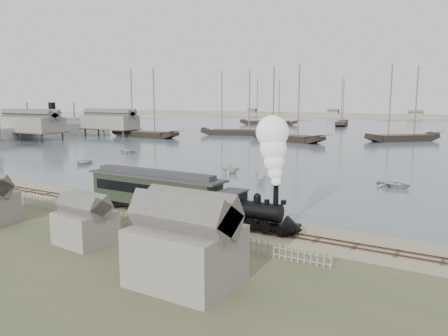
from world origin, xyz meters
The scene contains 24 objects.
ground centered at (0.00, 0.00, 0.00)m, with size 600.00×600.00×0.00m, color gray.
harbor_water centered at (0.00, 170.00, 0.03)m, with size 600.00×336.00×0.06m, color #41525D.
rail_track centered at (0.00, -2.00, 0.04)m, with size 120.00×1.80×0.16m.
picket_fence_west centered at (-6.50, -7.00, 0.00)m, with size 19.00×0.10×1.20m, color gray, non-canonical shape.
picket_fence_east centered at (12.50, -7.50, 0.00)m, with size 15.00×0.10×1.20m, color gray, non-canonical shape.
shed_mid centered at (2.00, -12.00, 0.00)m, with size 4.00×3.50×3.60m, color gray, non-canonical shape.
shed_right centered at (13.00, -14.00, 0.00)m, with size 6.00×5.00×5.10m, color gray, non-canonical shape.
western_wharf centered at (-76.00, 40.00, 4.06)m, with size 36.00×56.00×8.00m, color gray, non-canonical shape.
far_spit centered at (0.00, 250.00, 0.00)m, with size 500.00×20.00×1.80m, color tan.
locomotive centered at (12.67, -2.00, 4.33)m, with size 7.52×2.81×9.38m.
passenger_coach centered at (0.51, -2.00, 2.31)m, with size 15.14×2.92×3.68m.
beached_dinghy centered at (-2.90, 0.75, 0.35)m, with size 3.38×2.41×0.70m, color beige.
steamship centered at (-89.00, 55.35, 5.12)m, with size 46.28×7.71×10.12m, color beige, non-canonical shape.
rowboat_0 centered at (-30.89, 16.50, 0.50)m, with size 4.23×3.02×0.88m, color beige.
rowboat_1 centered at (-4.77, 21.60, 0.86)m, with size 3.05×2.63×1.61m, color beige.
rowboat_2 centered at (2.36, 17.40, 0.69)m, with size 3.26×1.23×1.26m, color beige.
rowboat_3 centered at (18.30, 22.99, 0.49)m, with size 4.13×2.95×0.86m, color beige.
rowboat_6 centered at (-35.95, 32.33, 0.51)m, with size 4.37×3.12×0.90m, color beige.
schooner_0 centered at (-58.31, 63.27, 10.06)m, with size 22.23×5.13×20.00m, color black, non-canonical shape.
schooner_1 centered at (-39.08, 84.27, 10.06)m, with size 22.31×5.15×20.00m, color black, non-canonical shape.
schooner_2 centered at (-17.90, 73.61, 10.06)m, with size 22.20×5.12×20.00m, color black, non-canonical shape.
schooner_3 centered at (8.64, 89.41, 10.06)m, with size 20.65×4.77×20.00m, color black, non-canonical shape.
schooner_6 centered at (-54.35, 139.73, 10.06)m, with size 25.26×5.83×20.00m, color black, non-canonical shape.
schooner_7 centered at (-25.20, 149.89, 10.06)m, with size 19.42×4.48×20.00m, color black, non-canonical shape.
Camera 1 is at (27.91, -34.23, 11.00)m, focal length 35.00 mm.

